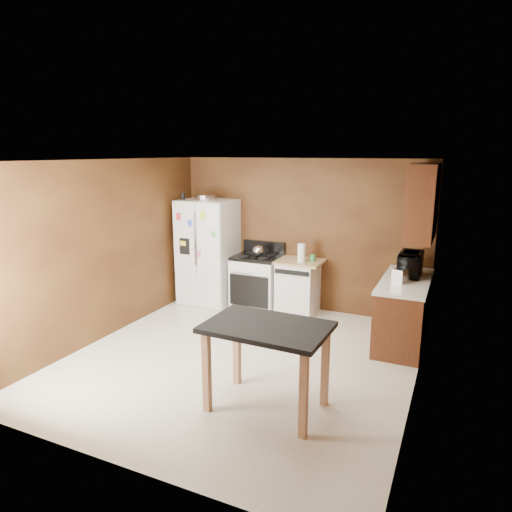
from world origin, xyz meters
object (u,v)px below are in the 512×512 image
Objects in this scene: roasting_pan at (205,197)px; gas_range at (257,281)px; island at (267,338)px; paper_towel at (301,253)px; microwave at (411,265)px; refrigerator at (208,252)px; green_canister at (312,258)px; toaster at (401,275)px; kettle at (258,251)px; pen_cup at (183,196)px; dishwasher at (298,286)px.

gas_range is (0.93, 0.07, -1.38)m from roasting_pan.
island is (2.31, -2.75, -1.07)m from roasting_pan.
paper_towel is 0.54× the size of microwave.
refrigerator is 1.44× the size of island.
gas_range is at bearing 3.81° from refrigerator.
gas_range reaches higher than island.
island is (-1.08, -2.58, -0.28)m from microwave.
toaster is (1.46, -0.70, 0.05)m from green_canister.
kettle is 0.17× the size of gas_range.
pen_cup is at bearing -162.34° from roasting_pan.
toaster is 0.20× the size of island.
dishwasher is (-1.74, 0.26, -0.60)m from microwave.
gas_range is at bearing 116.11° from island.
kettle reaches higher than toaster.
green_canister is 1.05m from gas_range.
roasting_pan is 1.88× the size of kettle.
roasting_pan is 0.20× the size of refrigerator.
refrigerator reaches higher than paper_towel.
refrigerator is 3.59m from island.
refrigerator is at bearing -175.58° from green_canister.
island is at bearing -50.27° from refrigerator.
dishwasher is (-0.21, -0.06, -0.49)m from green_canister.
gas_range is (-0.03, 0.03, -0.53)m from kettle.
gas_range is at bearing -178.06° from dishwasher.
paper_towel is 0.22m from green_canister.
refrigerator reaches higher than island.
kettle is 2.44m from microwave.
roasting_pan is 0.39m from pen_cup.
dishwasher is (-0.08, 0.09, -0.58)m from paper_towel.
roasting_pan is 1.40× the size of toaster.
pen_cup is 0.10× the size of gas_range.
roasting_pan is 0.28× the size of island.
toaster is 2.43m from island.
pen_cup reaches higher than green_canister.
dishwasher is (2.02, 0.21, -1.40)m from pen_cup.
toaster is 0.28× the size of dishwasher.
island is (1.35, -2.78, -0.22)m from kettle.
green_canister is (2.24, 0.27, -0.92)m from pen_cup.
toaster is (3.70, -0.43, -0.86)m from pen_cup.
green_canister is at bearing 7.32° from kettle.
roasting_pan is 2.16m from dishwasher.
paper_towel reaches higher than dishwasher.
kettle is 0.21× the size of dishwasher.
roasting_pan is 0.65× the size of microwave.
gas_range reaches higher than dishwasher.
paper_towel is 0.60m from dishwasher.
pen_cup reaches higher than paper_towel.
refrigerator is (0.02, 0.01, -0.94)m from roasting_pan.
roasting_pan is 3.56× the size of green_canister.
refrigerator is 1.64× the size of gas_range.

